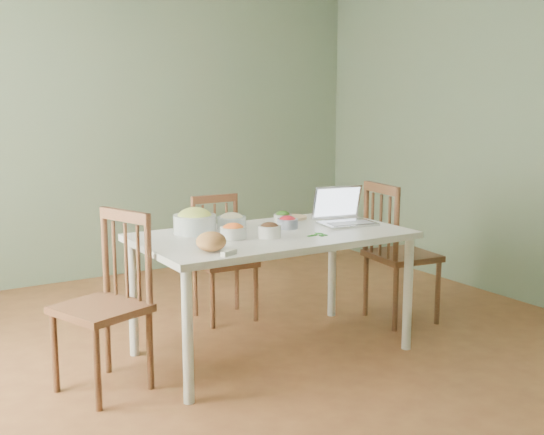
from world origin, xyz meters
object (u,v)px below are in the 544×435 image
bread_boule (211,241)px  bowl_squash (195,221)px  dining_table (272,293)px  chair_far (225,259)px  chair_right (402,252)px  laptop (348,206)px  chair_left (101,304)px

bread_boule → bowl_squash: 0.54m
dining_table → bread_boule: (-0.57, -0.27, 0.45)m
chair_far → bowl_squash: (-0.49, -0.53, 0.42)m
bread_boule → chair_right: bearing=11.0°
chair_right → bread_boule: (-1.74, -0.34, 0.33)m
laptop → bowl_squash: bearing=174.1°
chair_right → dining_table: bearing=100.0°
chair_far → chair_right: size_ratio=0.89×
chair_far → laptop: (0.53, -0.80, 0.46)m
chair_far → chair_left: size_ratio=0.90×
chair_right → chair_far: bearing=64.0°
bowl_squash → laptop: 1.05m
bread_boule → dining_table: bearing=25.5°
chair_left → chair_right: 2.31m
chair_left → chair_right: size_ratio=0.98×
dining_table → bowl_squash: bowl_squash is taller
chair_far → bread_boule: chair_far is taller
chair_right → laptop: 0.71m
chair_far → bowl_squash: size_ratio=3.36×
laptop → bread_boule: bearing=-158.8°
chair_left → laptop: 1.78m
chair_right → laptop: laptop is taller
dining_table → chair_right: bearing=3.3°
dining_table → chair_left: size_ratio=1.67×
bread_boule → laptop: laptop is taller
dining_table → chair_left: chair_left is taller
chair_left → bread_boule: 0.71m
dining_table → chair_left: bearing=-179.3°
chair_left → laptop: bearing=70.4°
dining_table → laptop: 0.79m
chair_left → bowl_squash: 0.84m
dining_table → chair_far: bearing=85.3°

